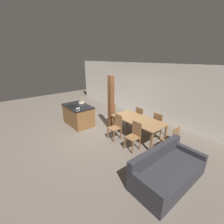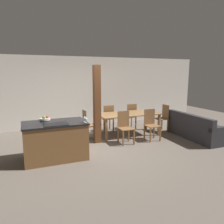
{
  "view_description": "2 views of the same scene",
  "coord_description": "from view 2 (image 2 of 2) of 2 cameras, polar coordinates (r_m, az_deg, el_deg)",
  "views": [
    {
      "loc": [
        4.77,
        -3.32,
        2.95
      ],
      "look_at": [
        0.6,
        0.2,
        0.95
      ],
      "focal_mm": 24.0,
      "sensor_mm": 36.0,
      "label": 1
    },
    {
      "loc": [
        -1.79,
        -5.61,
        2.08
      ],
      "look_at": [
        0.6,
        0.2,
        0.95
      ],
      "focal_mm": 35.0,
      "sensor_mm": 36.0,
      "label": 2
    }
  ],
  "objects": [
    {
      "name": "dining_chair_foot_end",
      "position": [
        8.05,
        13.1,
        -1.39
      ],
      "size": [
        0.4,
        0.4,
        0.96
      ],
      "rotation": [
        0.0,
        0.0,
        -1.57
      ],
      "color": "brown",
      "rests_on": "ground_plane"
    },
    {
      "name": "dining_chair_head_end",
      "position": [
        6.85,
        -6.28,
        -3.19
      ],
      "size": [
        0.4,
        0.4,
        0.96
      ],
      "rotation": [
        0.0,
        0.0,
        1.57
      ],
      "color": "brown",
      "rests_on": "ground_plane"
    },
    {
      "name": "couch",
      "position": [
        7.59,
        21.49,
        -4.29
      ],
      "size": [
        1.0,
        2.03,
        0.8
      ],
      "rotation": [
        0.0,
        0.0,
        1.55
      ],
      "color": "#2D2D33",
      "rests_on": "ground_plane"
    },
    {
      "name": "dining_table",
      "position": [
        7.31,
        4.22,
        -1.0
      ],
      "size": [
        2.03,
        0.98,
        0.75
      ],
      "color": "olive",
      "rests_on": "ground_plane"
    },
    {
      "name": "fruit_bowl",
      "position": [
        5.67,
        -17.09,
        -1.69
      ],
      "size": [
        0.26,
        0.26,
        0.11
      ],
      "color": "silver",
      "rests_on": "kitchen_island"
    },
    {
      "name": "wine_glass_middle",
      "position": [
        5.24,
        -7.17,
        -1.38
      ],
      "size": [
        0.08,
        0.08,
        0.15
      ],
      "color": "silver",
      "rests_on": "kitchen_island"
    },
    {
      "name": "kitchen_island",
      "position": [
        5.53,
        -14.59,
        -7.21
      ],
      "size": [
        1.5,
        0.91,
        0.92
      ],
      "color": "brown",
      "rests_on": "ground_plane"
    },
    {
      "name": "dining_chair_far_right",
      "position": [
        8.17,
        4.84,
        -0.99
      ],
      "size": [
        0.4,
        0.4,
        0.96
      ],
      "rotation": [
        0.0,
        0.0,
        3.14
      ],
      "color": "brown",
      "rests_on": "ground_plane"
    },
    {
      "name": "dining_chair_near_right",
      "position": [
        6.95,
        10.21,
        -3.09
      ],
      "size": [
        0.4,
        0.4,
        0.96
      ],
      "color": "brown",
      "rests_on": "ground_plane"
    },
    {
      "name": "dining_chair_far_left",
      "position": [
        7.8,
        -1.14,
        -1.48
      ],
      "size": [
        0.4,
        0.4,
        0.96
      ],
      "rotation": [
        0.0,
        0.0,
        3.14
      ],
      "color": "brown",
      "rests_on": "ground_plane"
    },
    {
      "name": "dining_chair_near_left",
      "position": [
        6.52,
        3.41,
        -3.83
      ],
      "size": [
        0.4,
        0.4,
        0.96
      ],
      "color": "brown",
      "rests_on": "ground_plane"
    },
    {
      "name": "wall_back",
      "position": [
        8.62,
        -10.32,
        5.17
      ],
      "size": [
        11.2,
        0.08,
        2.7
      ],
      "color": "silver",
      "rests_on": "ground_plane"
    },
    {
      "name": "ground_plane",
      "position": [
        6.25,
        -4.46,
        -9.29
      ],
      "size": [
        16.0,
        16.0,
        0.0
      ],
      "primitive_type": "plane",
      "color": "#665B51"
    },
    {
      "name": "wine_glass_near",
      "position": [
        5.15,
        -6.9,
        -1.57
      ],
      "size": [
        0.08,
        0.08,
        0.15
      ],
      "color": "silver",
      "rests_on": "kitchen_island"
    },
    {
      "name": "timber_post",
      "position": [
        6.46,
        -3.94,
        1.93
      ],
      "size": [
        0.19,
        0.19,
        2.31
      ],
      "color": "brown",
      "rests_on": "ground_plane"
    }
  ]
}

